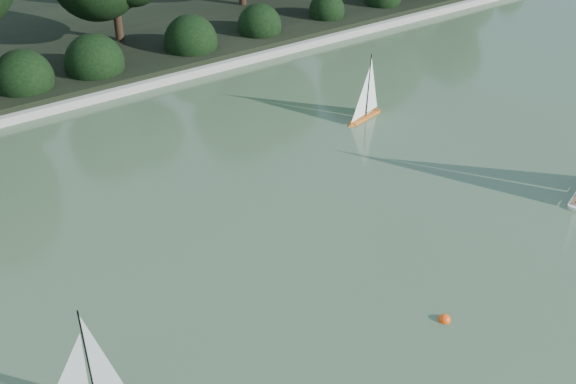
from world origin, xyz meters
The scene contains 6 objects.
ground centered at (0.00, 0.00, 0.00)m, with size 80.00×80.00×0.00m, color #314A2C.
pond_coping centered at (0.00, 9.00, 0.09)m, with size 40.00×0.35×0.18m, color gray.
far_bank centered at (0.00, 13.00, 0.15)m, with size 40.00×8.00×0.30m, color black.
shrub_hedge centered at (0.00, 9.90, 0.45)m, with size 29.10×1.10×1.10m.
sailboat_orange centered at (3.35, 5.00, 0.23)m, with size 1.06×0.41×1.45m.
race_buoy centered at (0.31, -0.21, 0.00)m, with size 0.17×0.17×0.17m, color #F5450C.
Camera 1 is at (-5.51, -4.86, 6.37)m, focal length 45.00 mm.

